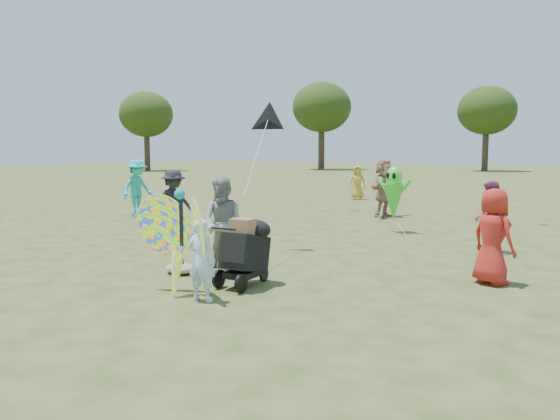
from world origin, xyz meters
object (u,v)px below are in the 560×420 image
object	(u,v)px
crowd_b	(174,203)
butterfly_kite	(179,242)
alien_kite	(394,196)
adult_man	(224,224)
child_girl	(202,260)
crowd_d	(384,188)
jogging_stroller	(247,248)
crowd_g	(357,182)
crowd_i	(137,188)
crowd_a	(493,237)
crowd_e	(490,217)

from	to	relation	value
crowd_b	butterfly_kite	size ratio (longest dim) A/B	0.93
crowd_b	alien_kite	bearing A→B (deg)	-31.13
adult_man	child_girl	bearing A→B (deg)	-71.52
adult_man	crowd_d	size ratio (longest dim) A/B	0.89
butterfly_kite	child_girl	bearing A→B (deg)	-1.69
child_girl	jogging_stroller	size ratio (longest dim) A/B	1.09
adult_man	crowd_g	distance (m)	15.04
child_girl	butterfly_kite	size ratio (longest dim) A/B	0.67
crowd_i	alien_kite	xyz separation A→B (m)	(8.24, 2.08, 0.04)
crowd_a	jogging_stroller	distance (m)	3.94
crowd_i	butterfly_kite	bearing A→B (deg)	-128.93
jogging_stroller	crowd_a	bearing A→B (deg)	30.58
crowd_d	jogging_stroller	xyz separation A→B (m)	(2.80, -9.52, -0.33)
crowd_i	alien_kite	distance (m)	8.50
crowd_d	jogging_stroller	distance (m)	9.93
crowd_d	butterfly_kite	xyz separation A→B (m)	(2.41, -10.57, -0.14)
alien_kite	crowd_g	bearing A→B (deg)	126.99
adult_man	crowd_i	bearing A→B (deg)	135.72
crowd_b	butterfly_kite	distance (m)	5.87
crowd_d	crowd_i	size ratio (longest dim) A/B	1.02
adult_man	crowd_e	bearing A→B (deg)	39.62
crowd_d	child_girl	bearing A→B (deg)	-160.81
butterfly_kite	crowd_g	bearing A→B (deg)	112.51
adult_man	crowd_a	size ratio (longest dim) A/B	1.08
crowd_e	butterfly_kite	world-z (taller)	butterfly_kite
crowd_b	crowd_e	xyz separation A→B (m)	(6.96, 2.76, -0.08)
crowd_g	alien_kite	xyz separation A→B (m)	(5.88, -7.81, 0.22)
crowd_b	adult_man	bearing A→B (deg)	-104.15
crowd_g	jogging_stroller	size ratio (longest dim) A/B	1.36
crowd_d	crowd_i	bearing A→B (deg)	131.47
crowd_d	crowd_e	xyz separation A→B (m)	(4.78, -4.13, -0.19)
butterfly_kite	adult_man	bearing A→B (deg)	113.34
alien_kite	crowd_i	bearing A→B (deg)	-165.87
crowd_b	crowd_g	distance (m)	11.99
crowd_i	alien_kite	bearing A→B (deg)	-82.14
crowd_a	child_girl	bearing A→B (deg)	74.76
crowd_i	crowd_e	bearing A→B (deg)	-92.18
child_girl	alien_kite	world-z (taller)	alien_kite
child_girl	crowd_e	bearing A→B (deg)	-121.55
adult_man	crowd_g	size ratio (longest dim) A/B	1.13
crowd_e	crowd_i	xyz separation A→B (m)	(-11.17, -0.80, 0.17)
crowd_e	crowd_g	world-z (taller)	crowd_e
alien_kite	butterfly_kite	bearing A→B (deg)	-85.90
crowd_g	alien_kite	distance (m)	9.78
child_girl	crowd_b	distance (m)	6.28
child_girl	crowd_e	size ratio (longest dim) A/B	0.79
crowd_g	crowd_d	bearing A→B (deg)	-79.08
alien_kite	crowd_b	bearing A→B (deg)	-134.90
crowd_g	butterfly_kite	xyz separation A→B (m)	(6.43, -15.52, 0.06)
crowd_g	jogging_stroller	world-z (taller)	crowd_g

